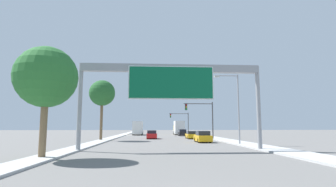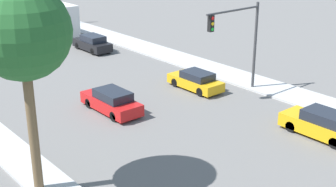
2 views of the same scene
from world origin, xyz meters
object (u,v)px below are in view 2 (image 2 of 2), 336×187
at_px(car_far_center, 112,101).
at_px(car_mid_right, 196,81).
at_px(truck_box_secondary, 53,20).
at_px(traffic_light_near_intersection, 241,34).
at_px(palm_tree_background, 22,33).
at_px(car_far_right, 92,43).
at_px(car_mid_left, 322,124).

relative_size(car_far_center, car_mid_right, 1.08).
bearing_deg(truck_box_secondary, traffic_light_near_intersection, -86.09).
relative_size(traffic_light_near_intersection, palm_tree_background, 0.67).
height_order(car_far_center, truck_box_secondary, truck_box_secondary).
xyz_separation_m(car_far_center, palm_tree_background, (-7.77, -5.76, 6.57)).
xyz_separation_m(car_far_right, car_mid_left, (-0.00, -24.38, 0.02)).
bearing_deg(traffic_light_near_intersection, car_far_right, 95.70).
bearing_deg(palm_tree_background, traffic_light_near_intersection, 9.68).
bearing_deg(car_mid_right, palm_tree_background, -160.03).
height_order(car_mid_right, truck_box_secondary, truck_box_secondary).
xyz_separation_m(car_far_center, car_mid_left, (7.00, -10.70, 0.03)).
distance_m(car_mid_right, truck_box_secondary, 21.76).
bearing_deg(car_far_right, car_far_center, -117.08).
height_order(traffic_light_near_intersection, palm_tree_background, palm_tree_background).
bearing_deg(truck_box_secondary, car_mid_left, -90.00).
distance_m(car_mid_right, palm_tree_background, 17.06).
bearing_deg(car_mid_left, truck_box_secondary, 90.00).
relative_size(truck_box_secondary, traffic_light_near_intersection, 1.21).
bearing_deg(traffic_light_near_intersection, truck_box_secondary, 93.91).
height_order(car_mid_right, traffic_light_near_intersection, traffic_light_near_intersection).
height_order(car_mid_left, palm_tree_background, palm_tree_background).
bearing_deg(car_far_center, palm_tree_background, -143.46).
bearing_deg(traffic_light_near_intersection, car_mid_right, 122.95).
xyz_separation_m(car_mid_right, car_mid_left, (0.00, -10.30, 0.08)).
bearing_deg(car_mid_left, car_far_right, 90.00).
relative_size(car_mid_right, car_mid_left, 0.95).
bearing_deg(palm_tree_background, car_mid_left, -18.47).
bearing_deg(car_mid_right, truck_box_secondary, 90.00).
xyz_separation_m(car_far_center, car_far_right, (7.00, 13.69, 0.01)).
height_order(car_mid_right, car_mid_left, car_mid_left).
height_order(car_far_center, car_mid_right, car_far_center).
bearing_deg(car_far_right, truck_box_secondary, 90.00).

